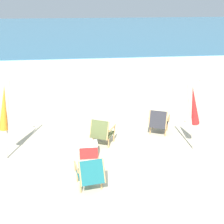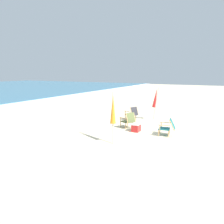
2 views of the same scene
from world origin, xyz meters
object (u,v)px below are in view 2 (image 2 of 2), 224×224
(umbrella_furled_orange, at_px, (113,110))
(umbrella_furled_red, at_px, (155,98))
(beach_chair_front_left, at_px, (132,113))
(beach_chair_front_right, at_px, (168,127))
(beach_chair_back_right, at_px, (129,120))
(cooler_box, at_px, (136,127))

(umbrella_furled_orange, xyz_separation_m, umbrella_furled_red, (4.88, -0.28, -0.05))
(beach_chair_front_left, xyz_separation_m, beach_chair_front_right, (-2.26, -2.68, -0.01))
(beach_chair_front_right, bearing_deg, umbrella_furled_orange, 139.69)
(beach_chair_back_right, relative_size, umbrella_furled_red, 0.42)
(beach_chair_front_left, bearing_deg, beach_chair_back_right, -163.21)
(umbrella_furled_red, height_order, cooler_box, umbrella_furled_red)
(umbrella_furled_red, bearing_deg, beach_chair_front_right, -152.77)
(beach_chair_back_right, distance_m, umbrella_furled_orange, 2.70)
(beach_chair_front_left, distance_m, umbrella_furled_red, 1.62)
(umbrella_furled_red, bearing_deg, beach_chair_back_right, 164.15)
(umbrella_furled_orange, bearing_deg, umbrella_furled_red, -3.26)
(beach_chair_back_right, xyz_separation_m, umbrella_furled_red, (2.38, -0.68, 0.90))
(beach_chair_front_left, height_order, umbrella_furled_red, umbrella_furled_red)
(cooler_box, bearing_deg, beach_chair_front_left, 27.07)
(beach_chair_back_right, relative_size, cooler_box, 1.75)
(umbrella_furled_orange, bearing_deg, beach_chair_back_right, 9.05)
(beach_chair_front_right, height_order, umbrella_furled_red, umbrella_furled_red)
(umbrella_furled_orange, distance_m, umbrella_furled_red, 4.89)
(beach_chair_front_left, height_order, beach_chair_back_right, beach_chair_back_right)
(beach_chair_front_left, height_order, beach_chair_front_right, beach_chair_front_left)
(beach_chair_front_right, xyz_separation_m, umbrella_furled_red, (2.83, 1.46, 0.91))
(umbrella_furled_red, relative_size, cooler_box, 4.17)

